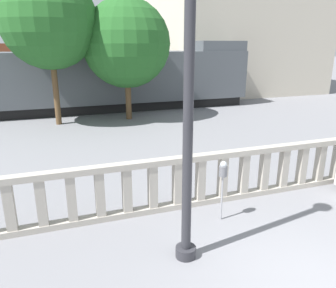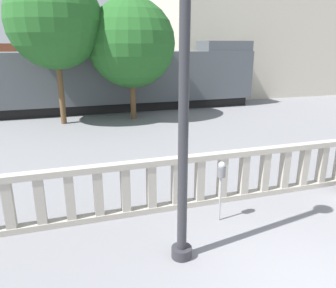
{
  "view_description": "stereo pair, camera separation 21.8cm",
  "coord_description": "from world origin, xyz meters",
  "px_view_note": "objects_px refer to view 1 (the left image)",
  "views": [
    {
      "loc": [
        -3.76,
        -3.32,
        3.82
      ],
      "look_at": [
        -1.1,
        4.36,
        1.32
      ],
      "focal_mm": 35.0,
      "sensor_mm": 36.0,
      "label": 1
    },
    {
      "loc": [
        -3.55,
        -3.39,
        3.82
      ],
      "look_at": [
        -1.1,
        4.36,
        1.32
      ],
      "focal_mm": 35.0,
      "sensor_mm": 36.0,
      "label": 2
    }
  ],
  "objects_px": {
    "train_far": "(55,63)",
    "tree_right": "(126,44)",
    "train_near": "(87,80)",
    "lamppost": "(189,86)",
    "parking_meter": "(223,173)",
    "tree_left": "(49,21)"
  },
  "relations": [
    {
      "from": "parking_meter",
      "to": "tree_left",
      "type": "relative_size",
      "value": 0.2
    },
    {
      "from": "parking_meter",
      "to": "tree_right",
      "type": "xyz_separation_m",
      "value": [
        0.32,
        10.9,
        2.69
      ]
    },
    {
      "from": "lamppost",
      "to": "train_far",
      "type": "height_order",
      "value": "lamppost"
    },
    {
      "from": "lamppost",
      "to": "parking_meter",
      "type": "distance_m",
      "value": 2.6
    },
    {
      "from": "train_near",
      "to": "train_far",
      "type": "height_order",
      "value": "train_far"
    },
    {
      "from": "train_far",
      "to": "tree_right",
      "type": "xyz_separation_m",
      "value": [
        3.26,
        -18.26,
        1.8
      ]
    },
    {
      "from": "train_near",
      "to": "tree_left",
      "type": "distance_m",
      "value": 4.57
    },
    {
      "from": "parking_meter",
      "to": "train_near",
      "type": "height_order",
      "value": "train_near"
    },
    {
      "from": "parking_meter",
      "to": "train_far",
      "type": "height_order",
      "value": "train_far"
    },
    {
      "from": "train_near",
      "to": "tree_left",
      "type": "height_order",
      "value": "tree_left"
    },
    {
      "from": "train_near",
      "to": "train_far",
      "type": "distance_m",
      "value": 15.44
    },
    {
      "from": "parking_meter",
      "to": "train_near",
      "type": "bearing_deg",
      "value": 96.11
    },
    {
      "from": "parking_meter",
      "to": "train_far",
      "type": "xyz_separation_m",
      "value": [
        -2.94,
        29.16,
        0.89
      ]
    },
    {
      "from": "train_near",
      "to": "tree_left",
      "type": "bearing_deg",
      "value": -120.85
    },
    {
      "from": "train_far",
      "to": "parking_meter",
      "type": "bearing_deg",
      "value": -84.24
    },
    {
      "from": "train_near",
      "to": "train_far",
      "type": "relative_size",
      "value": 1.0
    },
    {
      "from": "lamppost",
      "to": "tree_left",
      "type": "relative_size",
      "value": 0.81
    },
    {
      "from": "parking_meter",
      "to": "tree_right",
      "type": "distance_m",
      "value": 11.24
    },
    {
      "from": "lamppost",
      "to": "parking_meter",
      "type": "relative_size",
      "value": 4.05
    },
    {
      "from": "train_far",
      "to": "lamppost",
      "type": "bearing_deg",
      "value": -86.82
    },
    {
      "from": "train_near",
      "to": "lamppost",
      "type": "bearing_deg",
      "value": -89.18
    },
    {
      "from": "lamppost",
      "to": "parking_meter",
      "type": "height_order",
      "value": "lamppost"
    }
  ]
}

